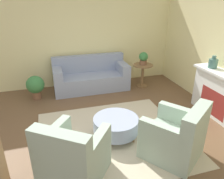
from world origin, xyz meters
TOP-DOWN VIEW (x-y plane):
  - ground_plane at (0.00, 0.00)m, footprint 16.00×16.00m
  - wall_back at (0.00, 2.97)m, footprint 9.83×0.12m
  - rug at (0.00, 0.00)m, footprint 2.77×2.58m
  - couch at (0.08, 2.45)m, footprint 2.08×0.87m
  - armchair_left at (-0.84, -0.81)m, footprint 1.18×1.18m
  - armchair_right at (0.84, -0.81)m, footprint 1.18×1.18m
  - ottoman_table at (0.06, -0.01)m, footprint 0.85×0.85m
  - side_table at (1.56, 2.16)m, footprint 0.57×0.57m
  - fireplace at (2.48, 0.09)m, footprint 0.44×1.49m
  - vase_mantel_near at (2.46, 0.47)m, footprint 0.20×0.20m
  - potted_plant_on_side_table at (1.56, 2.16)m, footprint 0.25×0.25m
  - potted_plant_floor at (-1.43, 2.20)m, footprint 0.46×0.46m

SIDE VIEW (x-z plane):
  - ground_plane at x=0.00m, z-range 0.00..0.00m
  - rug at x=0.00m, z-range 0.00..0.01m
  - ottoman_table at x=0.06m, z-range 0.07..0.47m
  - couch at x=0.08m, z-range -0.12..0.80m
  - potted_plant_floor at x=-1.43m, z-range 0.05..0.67m
  - armchair_left at x=-0.84m, z-range -0.11..0.86m
  - armchair_right at x=0.84m, z-range -0.11..0.86m
  - side_table at x=1.56m, z-range 0.13..0.80m
  - fireplace at x=2.48m, z-range 0.03..1.05m
  - potted_plant_on_side_table at x=1.56m, z-range 0.69..1.05m
  - vase_mantel_near at x=2.46m, z-range 0.99..1.27m
  - wall_back at x=0.00m, z-range 0.00..2.80m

